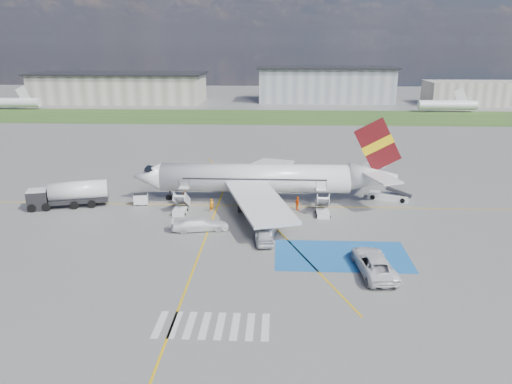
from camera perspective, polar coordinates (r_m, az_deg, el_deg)
ground at (r=56.82m, az=-0.82°, el=-5.44°), size 400.00×400.00×0.00m
grass_strip at (r=149.05m, az=1.43°, el=8.59°), size 400.00×30.00×0.01m
taxiway_line_main at (r=68.05m, az=-0.20°, el=-1.59°), size 120.00×0.20×0.01m
taxiway_line_cross at (r=48.34m, az=-7.56°, el=-9.79°), size 0.20×60.00×0.01m
taxiway_line_diag at (r=68.05m, az=-0.20°, el=-1.59°), size 20.71×56.45×0.01m
staging_box at (r=53.47m, az=9.76°, el=-7.18°), size 14.00×8.00×0.01m
crosswalk at (r=40.98m, az=-5.00°, el=-14.98°), size 9.00×4.00×0.01m
terminal_west at (r=192.24m, az=-15.27°, el=11.39°), size 60.00×22.00×10.00m
terminal_centre at (r=188.83m, az=7.94°, el=12.03°), size 48.00×18.00×12.00m
terminal_east at (r=194.97m, az=24.69°, el=10.23°), size 40.00×16.00×8.00m
airliner at (r=68.92m, az=1.13°, el=1.59°), size 36.81×32.95×11.92m
airstairs_fwd at (r=65.90m, az=-8.63°, el=-1.85°), size 1.90×5.20×3.60m
airstairs_aft at (r=64.90m, az=7.62°, el=-2.10°), size 1.90×5.20×3.60m
fuel_tanker at (r=71.87m, az=-20.60°, el=-0.47°), size 10.55×5.48×3.49m
gpu_cart at (r=70.14m, az=-13.02°, el=-0.86°), size 2.08×1.53×1.58m
belt_loader at (r=73.05m, az=14.93°, el=-0.51°), size 6.08×3.75×1.76m
car_silver_a at (r=55.66m, az=0.84°, el=-5.00°), size 2.67×5.13×1.67m
car_silver_b at (r=57.15m, az=1.22°, el=-4.40°), size 2.37×5.27×1.68m
van_white_a at (r=50.11m, az=13.32°, el=-7.58°), size 3.57×6.74×2.44m
van_white_b at (r=59.47m, az=-6.43°, el=-3.49°), size 5.33×3.00×1.97m
crew_fwd at (r=65.71m, az=-5.09°, el=-1.52°), size 0.78×0.69×1.80m
crew_nose at (r=71.27m, az=-8.20°, el=-0.17°), size 0.78×0.94×1.75m
crew_aft at (r=66.19m, az=4.76°, el=-1.30°), size 0.86×1.24×1.95m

